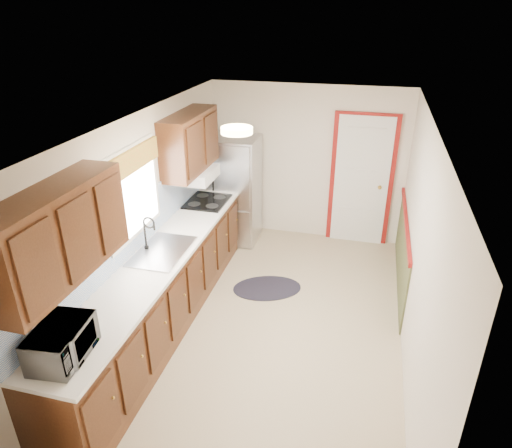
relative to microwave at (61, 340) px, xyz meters
The scene contains 8 objects.
room_shell 2.29m from the microwave, 58.39° to the left, with size 3.20×5.20×2.52m.
kitchen_run 1.69m from the microwave, 91.22° to the left, with size 0.63×4.00×2.20m.
back_wall_trim 4.71m from the microwave, 62.21° to the left, with size 1.12×2.30×2.08m.
ceiling_fixture 2.33m from the microwave, 62.78° to the left, with size 0.30×0.30×0.06m, color #FFD88C.
microwave is the anchor object (origin of this frame).
refrigerator 4.01m from the microwave, 87.43° to the left, with size 0.70×0.70×1.66m.
rug 3.08m from the microwave, 69.77° to the left, with size 0.91×0.59×0.01m, color black.
cooktop 3.21m from the microwave, 89.82° to the left, with size 0.54×0.64×0.02m, color black.
Camera 1 is at (0.92, -4.24, 3.42)m, focal length 32.00 mm.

